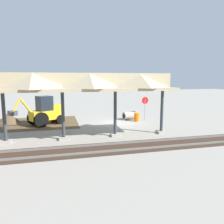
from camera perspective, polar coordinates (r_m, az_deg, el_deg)
ground_plane at (r=22.26m, az=1.63°, el=-2.88°), size 120.00×120.00×0.00m
dirt_work_zone at (r=23.50m, az=-21.16°, el=-2.85°), size 9.85×7.00×0.01m
platform_canopy at (r=16.31m, az=-5.94°, el=7.56°), size 13.07×3.20×4.90m
rail_tracks at (r=15.14m, az=9.66°, el=-8.52°), size 60.00×2.58×0.15m
stop_sign at (r=23.68m, az=8.62°, el=2.22°), size 0.76×0.12×2.54m
backhoe at (r=22.17m, az=-17.02°, el=0.02°), size 4.97×3.63×2.82m
dirt_mound at (r=24.69m, az=-25.35°, el=-2.58°), size 4.72×4.72×2.08m
concrete_pipe at (r=24.19m, az=4.78°, el=-0.91°), size 1.74×1.19×0.88m
traffic_barrel at (r=23.18m, az=6.48°, el=-1.34°), size 0.56×0.56×0.90m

